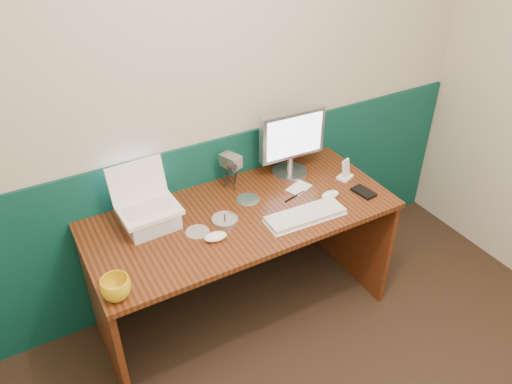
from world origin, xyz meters
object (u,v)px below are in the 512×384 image
keyboard (305,216)px  camcorder (231,173)px  mug (116,288)px  laptop (146,192)px  monitor (291,144)px  desk (243,267)px

keyboard → camcorder: bearing=116.9°
mug → laptop: bearing=53.8°
monitor → camcorder: size_ratio=2.08×
mug → monitor: bearing=22.2°
laptop → mug: (-0.29, -0.39, -0.15)m
laptop → camcorder: size_ratio=1.55×
laptop → camcorder: 0.53m
monitor → mug: 1.25m
laptop → keyboard: bearing=-26.7°
mug → desk: bearing=19.9°
camcorder → monitor: bearing=-25.7°
monitor → desk: bearing=-151.5°
desk → camcorder: camcorder is taller
laptop → mug: laptop is taller
desk → monitor: (0.42, 0.21, 0.57)m
desk → monitor: 0.74m
laptop → camcorder: (0.51, 0.12, -0.11)m
monitor → camcorder: (-0.36, 0.04, -0.10)m
laptop → monitor: 0.87m
desk → monitor: monitor is taller
monitor → keyboard: monitor is taller
keyboard → mug: 0.99m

